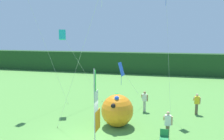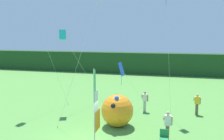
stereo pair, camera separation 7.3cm
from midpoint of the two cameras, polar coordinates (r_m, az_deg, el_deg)
The scene contains 11 objects.
distant_treeline at distance 37.74m, azimuth 6.97°, elevation 1.72°, with size 80.00×2.40×3.38m, color #1E421E.
banner_flag at distance 12.84m, azimuth -3.82°, elevation -9.59°, with size 0.06×1.03×4.35m.
person_near_banner at distance 14.24m, azimuth 13.71°, elevation -12.97°, with size 0.55×0.48×1.71m.
person_mid_field at distance 18.89m, azimuth 8.19°, elevation -7.53°, with size 0.55×0.48×1.67m.
person_far_left at distance 19.21m, azimuth 20.35°, elevation -7.76°, with size 0.55×0.48×1.64m.
inflatable_balloon at distance 15.75m, azimuth 1.44°, elevation -9.94°, with size 2.17×2.17×2.22m.
folding_chair at distance 13.67m, azimuth 12.87°, elevation -15.70°, with size 0.51×0.51×0.89m.
kite_blue_diamond_0 at distance 17.60m, azimuth 2.65°, elevation -0.09°, with size 1.82×3.48×4.07m.
kite_blue_diamond_1 at distance 18.42m, azimuth 13.49°, elevation 15.85°, with size 0.96×1.60×9.66m.
kite_cyan_box_3 at distance 19.23m, azimuth -11.96°, elevation 8.44°, with size 2.90×3.08×6.56m.
kite_white_diamond_4 at distance 13.73m, azimuth -3.53°, elevation 16.12°, with size 3.51×0.58×9.02m.
Camera 2 is at (4.63, -11.25, 6.05)m, focal length 37.04 mm.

